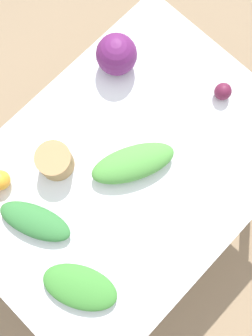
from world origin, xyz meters
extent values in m
plane|color=#937A5B|center=(0.00, 0.00, 0.00)|extent=(8.00, 8.00, 0.00)
cube|color=silver|center=(0.00, 0.00, 0.75)|extent=(1.37, 1.00, 0.03)
cylinder|color=tan|center=(0.63, 0.44, 0.37)|extent=(0.06, 0.06, 0.74)
sphere|color=#601E5B|center=(0.31, 0.35, 0.86)|extent=(0.17, 0.17, 0.17)
cylinder|color=#A87F51|center=(-0.18, 0.21, 0.83)|extent=(0.14, 0.14, 0.11)
ellipsoid|color=#3D8433|center=(-0.45, -0.20, 0.80)|extent=(0.27, 0.33, 0.06)
ellipsoid|color=#4C933D|center=(0.03, -0.01, 0.81)|extent=(0.37, 0.28, 0.09)
ellipsoid|color=#337538|center=(-0.40, 0.10, 0.80)|extent=(0.22, 0.32, 0.07)
sphere|color=#5B1933|center=(0.51, -0.07, 0.81)|extent=(0.07, 0.07, 0.07)
sphere|color=orange|center=(-0.38, 0.32, 0.81)|extent=(0.08, 0.08, 0.08)
camera|label=1|loc=(-0.24, -0.23, 2.25)|focal=40.00mm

